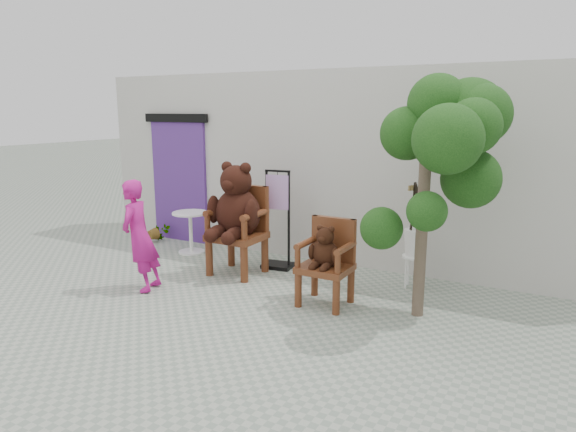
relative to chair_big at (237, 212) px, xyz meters
The scene contains 11 objects.
ground_plane 1.95m from the chair_big, 56.70° to the right, with size 60.00×60.00×0.00m, color gray.
back_wall 2.00m from the chair_big, 60.62° to the left, with size 9.00×1.00×3.00m, color beige.
doorway 2.37m from the chair_big, 150.89° to the left, with size 1.40×0.11×2.33m.
chair_big is the anchor object (origin of this frame).
chair_small 1.75m from the chair_big, 15.38° to the right, with size 0.61×0.56×1.07m.
person 1.44m from the chair_big, 121.23° to the right, with size 0.54×0.36×1.49m, color #B7167B.
cafe_table 1.52m from the chair_big, 158.03° to the left, with size 0.60×0.60×0.70m.
display_stand 0.74m from the chair_big, 54.74° to the left, with size 0.49×0.41×1.51m.
stool_bucket 2.56m from the chair_big, 14.72° to the left, with size 0.32×0.32×1.45m.
tree 3.25m from the chair_big, ahead, with size 1.44×1.56×2.81m.
potted_plant 2.60m from the chair_big, 160.86° to the left, with size 0.34×0.30×0.38m, color black.
Camera 1 is at (3.28, -4.62, 2.41)m, focal length 32.00 mm.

